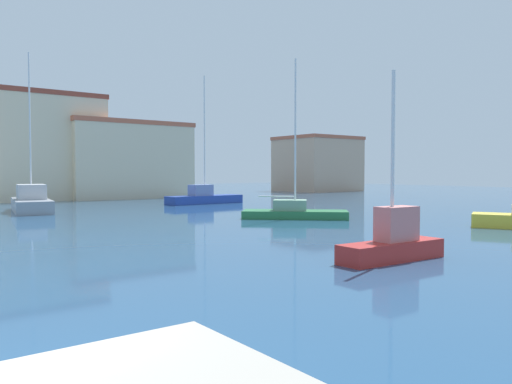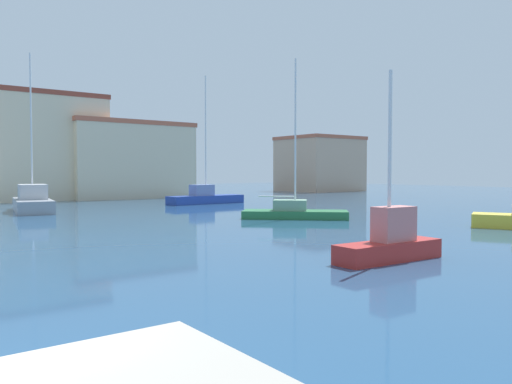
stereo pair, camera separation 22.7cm
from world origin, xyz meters
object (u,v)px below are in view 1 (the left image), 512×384
Objects in this scene: sailboat_green_outer_mooring at (294,211)px; sailboat_red_center_channel at (393,241)px; sailboat_grey_inner_mooring at (31,201)px; sailboat_blue_far_left at (204,197)px.

sailboat_red_center_channel is at bearing -118.89° from sailboat_green_outer_mooring.
sailboat_blue_far_left is at bearing 1.35° from sailboat_grey_inner_mooring.
sailboat_grey_inner_mooring reaches higher than sailboat_red_center_channel.
sailboat_green_outer_mooring is at bearing -100.87° from sailboat_blue_far_left.
sailboat_red_center_channel is 15.30m from sailboat_green_outer_mooring.
sailboat_blue_far_left is 1.01× the size of sailboat_grey_inner_mooring.
sailboat_blue_far_left is at bearing 79.13° from sailboat_green_outer_mooring.
sailboat_green_outer_mooring is at bearing -52.64° from sailboat_grey_inner_mooring.
sailboat_blue_far_left is 31.36m from sailboat_red_center_channel.
sailboat_grey_inner_mooring is at bearing 127.36° from sailboat_green_outer_mooring.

